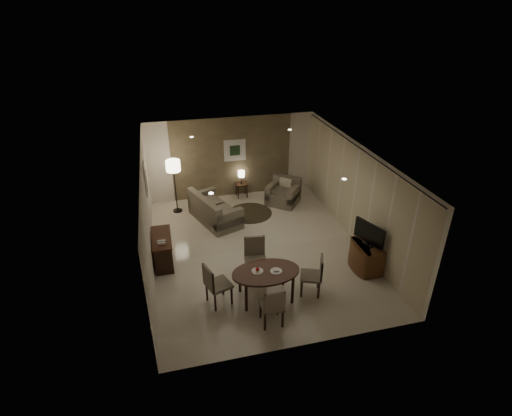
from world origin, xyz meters
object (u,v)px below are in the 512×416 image
object	(u,v)px
armchair	(283,192)
chair_near	(272,305)
dining_table	(266,284)
chair_far	(256,261)
side_table	(242,190)
floor_lamp	(175,187)
chair_right	(311,275)
sofa	(215,208)
console_desk	(163,250)
tv_cabinet	(366,257)
chair_left	(219,284)

from	to	relation	value
armchair	chair_near	bearing A→B (deg)	-70.46
dining_table	chair_far	distance (m)	0.71
armchair	side_table	size ratio (longest dim) A/B	1.93
chair_near	floor_lamp	xyz separation A→B (m)	(-1.54, 5.45, 0.39)
chair_right	sofa	xyz separation A→B (m)	(-1.59, 3.85, -0.05)
console_desk	side_table	world-z (taller)	console_desk
tv_cabinet	chair_right	distance (m)	1.76
chair_near	chair_left	world-z (taller)	chair_left
chair_left	chair_right	xyz separation A→B (m)	(2.08, -0.16, -0.03)
side_table	chair_left	bearing A→B (deg)	-107.56
chair_near	chair_far	size ratio (longest dim) A/B	0.88
chair_far	chair_near	bearing A→B (deg)	-84.79
chair_near	side_table	size ratio (longest dim) A/B	1.93
dining_table	chair_far	world-z (taller)	chair_far
chair_left	side_table	bearing A→B (deg)	-36.12
sofa	chair_left	bearing A→B (deg)	151.95
chair_left	side_table	world-z (taller)	chair_left
floor_lamp	tv_cabinet	bearing A→B (deg)	-44.09
chair_far	side_table	world-z (taller)	chair_far
chair_left	floor_lamp	distance (m)	4.63
chair_near	sofa	world-z (taller)	chair_near
sofa	chair_right	bearing A→B (deg)	-178.01
chair_near	floor_lamp	world-z (taller)	floor_lamp
console_desk	chair_left	distance (m)	2.18
chair_right	side_table	distance (m)	5.30
tv_cabinet	chair_near	size ratio (longest dim) A/B	0.96
console_desk	chair_near	xyz separation A→B (m)	(2.08, -2.74, 0.09)
dining_table	chair_left	bearing A→B (deg)	175.58
chair_left	sofa	distance (m)	3.72
dining_table	side_table	bearing A→B (deg)	83.72
console_desk	dining_table	distance (m)	2.92
dining_table	sofa	xyz separation A→B (m)	(-0.56, 3.76, 0.07)
side_table	sofa	bearing A→B (deg)	-128.23
tv_cabinet	sofa	bearing A→B (deg)	134.55
dining_table	side_table	size ratio (longest dim) A/B	3.12
chair_far	chair_right	world-z (taller)	chair_far
console_desk	side_table	xyz separation A→B (m)	(2.75, 3.25, -0.13)
dining_table	chair_right	distance (m)	1.04
dining_table	sofa	distance (m)	3.80
tv_cabinet	chair_far	xyz separation A→B (m)	(-2.77, 0.24, 0.18)
chair_near	side_table	world-z (taller)	chair_near
console_desk	armchair	bearing A→B (deg)	31.49
sofa	armchair	distance (m)	2.41
sofa	dining_table	bearing A→B (deg)	167.94
console_desk	chair_far	bearing A→B (deg)	-30.66
dining_table	chair_near	bearing A→B (deg)	-96.72
chair_right	floor_lamp	size ratio (longest dim) A/B	0.56
dining_table	chair_far	bearing A→B (deg)	94.82
chair_near	dining_table	bearing A→B (deg)	-95.98
armchair	chair_right	bearing A→B (deg)	-60.04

